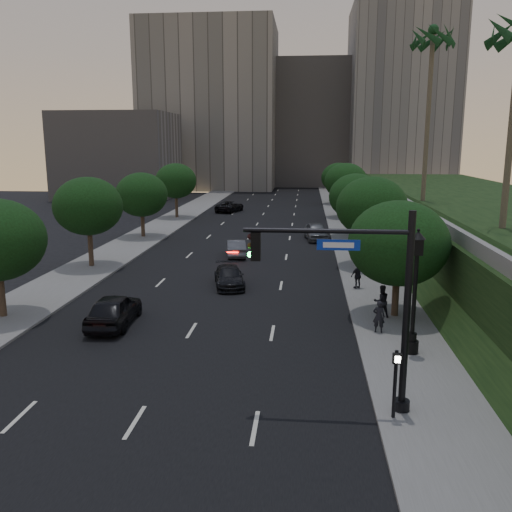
# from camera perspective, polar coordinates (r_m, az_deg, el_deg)

# --- Properties ---
(ground) EXTENTS (160.00, 160.00, 0.00)m
(ground) POSITION_cam_1_polar(r_m,az_deg,el_deg) (22.65, -9.48, -12.03)
(ground) COLOR black
(ground) RESTS_ON ground
(road_surface) EXTENTS (16.00, 140.00, 0.02)m
(road_surface) POSITION_cam_1_polar(r_m,az_deg,el_deg) (51.11, -0.98, 1.58)
(road_surface) COLOR black
(road_surface) RESTS_ON ground
(sidewalk_right) EXTENTS (4.50, 140.00, 0.15)m
(sidewalk_right) POSITION_cam_1_polar(r_m,az_deg,el_deg) (51.02, 10.54, 1.43)
(sidewalk_right) COLOR slate
(sidewalk_right) RESTS_ON ground
(sidewalk_left) EXTENTS (4.50, 140.00, 0.15)m
(sidewalk_left) POSITION_cam_1_polar(r_m,az_deg,el_deg) (53.19, -12.03, 1.79)
(sidewalk_left) COLOR slate
(sidewalk_left) RESTS_ON ground
(embankment) EXTENTS (18.00, 90.00, 4.00)m
(embankment) POSITION_cam_1_polar(r_m,az_deg,el_deg) (51.24, 24.03, 2.83)
(embankment) COLOR black
(embankment) RESTS_ON ground
(parapet_wall) EXTENTS (0.35, 90.00, 0.70)m
(parapet_wall) POSITION_cam_1_polar(r_m,az_deg,el_deg) (48.88, 14.75, 5.86)
(parapet_wall) COLOR slate
(parapet_wall) RESTS_ON embankment
(office_block_left) EXTENTS (26.00, 20.00, 32.00)m
(office_block_left) POSITION_cam_1_polar(r_m,az_deg,el_deg) (113.89, -4.75, 15.25)
(office_block_left) COLOR gray
(office_block_left) RESTS_ON ground
(office_block_mid) EXTENTS (22.00, 18.00, 26.00)m
(office_block_mid) POSITION_cam_1_polar(r_m,az_deg,el_deg) (122.06, 5.68, 13.59)
(office_block_mid) COLOR gray
(office_block_mid) RESTS_ON ground
(office_block_right) EXTENTS (20.00, 22.00, 36.00)m
(office_block_right) POSITION_cam_1_polar(r_m,az_deg,el_deg) (117.79, 14.88, 15.77)
(office_block_right) COLOR gray
(office_block_right) RESTS_ON ground
(office_block_filler) EXTENTS (18.00, 16.00, 14.00)m
(office_block_filler) POSITION_cam_1_polar(r_m,az_deg,el_deg) (95.38, -14.23, 10.20)
(office_block_filler) COLOR gray
(office_block_filler) RESTS_ON ground
(tree_right_a) EXTENTS (5.20, 5.20, 6.24)m
(tree_right_a) POSITION_cam_1_polar(r_m,az_deg,el_deg) (28.85, 14.75, 1.30)
(tree_right_a) COLOR #38281C
(tree_right_a) RESTS_ON ground
(tree_right_b) EXTENTS (5.20, 5.20, 6.74)m
(tree_right_b) POSITION_cam_1_polar(r_m,az_deg,el_deg) (40.54, 12.09, 5.07)
(tree_right_b) COLOR #38281C
(tree_right_b) RESTS_ON ground
(tree_right_c) EXTENTS (5.20, 5.20, 6.24)m
(tree_right_c) POSITION_cam_1_polar(r_m,az_deg,el_deg) (53.45, 10.47, 6.18)
(tree_right_c) COLOR #38281C
(tree_right_c) RESTS_ON ground
(tree_right_d) EXTENTS (5.20, 5.20, 6.74)m
(tree_right_d) POSITION_cam_1_polar(r_m,az_deg,el_deg) (67.32, 9.45, 7.76)
(tree_right_d) COLOR #38281C
(tree_right_d) RESTS_ON ground
(tree_right_e) EXTENTS (5.20, 5.20, 6.24)m
(tree_right_e) POSITION_cam_1_polar(r_m,az_deg,el_deg) (82.29, 8.71, 8.15)
(tree_right_e) COLOR #38281C
(tree_right_e) RESTS_ON ground
(tree_left_b) EXTENTS (5.00, 5.00, 6.71)m
(tree_left_b) POSITION_cam_1_polar(r_m,az_deg,el_deg) (41.40, -17.27, 5.02)
(tree_left_b) COLOR #38281C
(tree_left_b) RESTS_ON ground
(tree_left_c) EXTENTS (5.00, 5.00, 6.34)m
(tree_left_c) POSITION_cam_1_polar(r_m,az_deg,el_deg) (53.61, -11.96, 6.33)
(tree_left_c) COLOR #38281C
(tree_left_c) RESTS_ON ground
(tree_left_d) EXTENTS (5.00, 5.00, 6.71)m
(tree_left_d) POSITION_cam_1_polar(r_m,az_deg,el_deg) (67.04, -8.44, 7.83)
(tree_left_d) COLOR #38281C
(tree_left_d) RESTS_ON ground
(palm_far) EXTENTS (3.20, 3.20, 15.50)m
(palm_far) POSITION_cam_1_polar(r_m,az_deg,el_deg) (51.79, 18.11, 20.77)
(palm_far) COLOR #4C4233
(palm_far) RESTS_ON embankment
(traffic_signal_mast) EXTENTS (5.68, 0.56, 7.00)m
(traffic_signal_mast) POSITION_cam_1_polar(r_m,az_deg,el_deg) (18.40, 12.23, -5.60)
(traffic_signal_mast) COLOR black
(traffic_signal_mast) RESTS_ON ground
(street_lamp) EXTENTS (0.64, 0.64, 5.62)m
(street_lamp) POSITION_cam_1_polar(r_m,az_deg,el_deg) (24.09, 16.33, -4.23)
(street_lamp) COLOR black
(street_lamp) RESTS_ON ground
(pedestrian_signal) EXTENTS (0.30, 0.33, 2.50)m
(pedestrian_signal) POSITION_cam_1_polar(r_m,az_deg,el_deg) (18.68, 14.48, -12.34)
(pedestrian_signal) COLOR black
(pedestrian_signal) RESTS_ON ground
(sedan_near_left) EXTENTS (2.16, 4.91, 1.64)m
(sedan_near_left) POSITION_cam_1_polar(r_m,az_deg,el_deg) (28.46, -14.73, -5.49)
(sedan_near_left) COLOR black
(sedan_near_left) RESTS_ON ground
(sedan_mid_left) EXTENTS (2.16, 4.41, 1.39)m
(sedan_mid_left) POSITION_cam_1_polar(r_m,az_deg,el_deg) (44.21, -2.12, 0.86)
(sedan_mid_left) COLOR #4F5056
(sedan_mid_left) RESTS_ON ground
(sedan_far_left) EXTENTS (3.68, 5.76, 1.48)m
(sedan_far_left) POSITION_cam_1_polar(r_m,az_deg,el_deg) (73.05, -2.79, 5.23)
(sedan_far_left) COLOR black
(sedan_far_left) RESTS_ON ground
(sedan_near_right) EXTENTS (2.69, 4.69, 1.28)m
(sedan_near_right) POSITION_cam_1_polar(r_m,az_deg,el_deg) (34.97, -2.84, -2.19)
(sedan_near_right) COLOR black
(sedan_near_right) RESTS_ON ground
(sedan_far_right) EXTENTS (2.56, 5.04, 1.64)m
(sedan_far_right) POSITION_cam_1_polar(r_m,az_deg,el_deg) (51.95, 6.34, 2.58)
(sedan_far_right) COLOR slate
(sedan_far_right) RESTS_ON ground
(pedestrian_a) EXTENTS (0.64, 0.49, 1.57)m
(pedestrian_a) POSITION_cam_1_polar(r_m,az_deg,el_deg) (26.77, 12.81, -6.24)
(pedestrian_a) COLOR black
(pedestrian_a) RESTS_ON sidewalk_right
(pedestrian_b) EXTENTS (0.97, 0.84, 1.72)m
(pedestrian_b) POSITION_cam_1_polar(r_m,az_deg,el_deg) (29.04, 13.06, -4.66)
(pedestrian_b) COLOR black
(pedestrian_b) RESTS_ON sidewalk_right
(pedestrian_c) EXTENTS (1.04, 0.78, 1.64)m
(pedestrian_c) POSITION_cam_1_polar(r_m,az_deg,el_deg) (34.43, 10.68, -2.04)
(pedestrian_c) COLOR black
(pedestrian_c) RESTS_ON sidewalk_right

